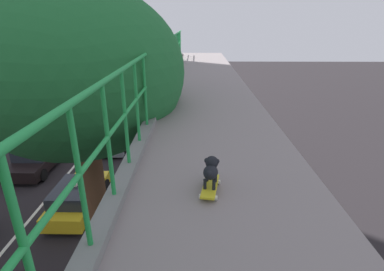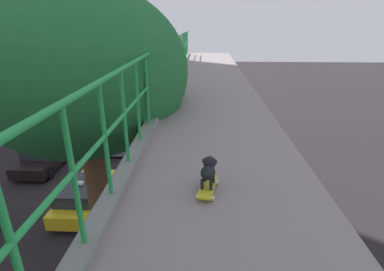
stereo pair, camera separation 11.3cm
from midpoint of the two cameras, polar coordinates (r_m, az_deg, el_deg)
name	(u,v)px [view 1 (the left image)]	position (r m, az deg, el deg)	size (l,w,h in m)	color
car_yellow_cab_fifth	(78,197)	(13.78, -21.76, -11.09)	(1.77, 3.91, 1.46)	gold
car_black_sixth	(36,158)	(18.22, -28.39, -3.88)	(1.97, 3.85, 1.47)	black
car_grey_seventh	(115,138)	(19.55, -14.99, -0.44)	(1.98, 3.97, 1.42)	slate
city_bus	(113,80)	(31.87, -15.34, 10.42)	(2.76, 10.59, 3.51)	#B61312
roadside_tree_mid	(78,76)	(7.00, -21.95, 10.77)	(4.70, 4.70, 8.58)	brown
toy_skateboard	(210,186)	(3.30, 2.60, -9.94)	(0.26, 0.53, 0.08)	gold
small_dog	(211,169)	(3.23, 2.75, -6.60)	(0.20, 0.35, 0.31)	black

